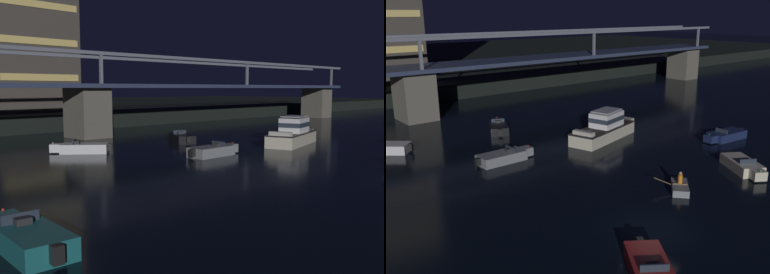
% 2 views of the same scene
% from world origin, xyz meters
% --- Properties ---
extents(river_bridge, '(105.46, 6.40, 9.38)m').
position_xyz_m(river_bridge, '(0.00, 34.98, 4.61)').
color(river_bridge, '#605B51').
rests_on(river_bridge, ground).
extents(tower_central, '(11.92, 11.90, 24.35)m').
position_xyz_m(tower_central, '(1.16, 53.98, 14.22)').
color(tower_central, '#423D38').
rests_on(tower_central, far_riverbank).
extents(cabin_cruiser_near_left, '(9.36, 4.68, 2.79)m').
position_xyz_m(cabin_cruiser_near_left, '(11.00, 15.30, 1.05)').
color(cabin_cruiser_near_left, beige).
rests_on(cabin_cruiser_near_left, ground).
extents(speedboat_near_center, '(2.05, 5.22, 1.16)m').
position_xyz_m(speedboat_near_center, '(-20.39, 5.77, 0.41)').
color(speedboat_near_center, '#196066').
rests_on(speedboat_near_center, ground).
extents(speedboat_mid_right, '(5.19, 1.81, 1.16)m').
position_xyz_m(speedboat_mid_right, '(-0.16, 15.73, 0.41)').
color(speedboat_mid_right, gray).
rests_on(speedboat_mid_right, ground).
extents(speedboat_far_left, '(4.54, 4.22, 1.16)m').
position_xyz_m(speedboat_far_left, '(-6.91, 24.74, 0.41)').
color(speedboat_far_left, silver).
rests_on(speedboat_far_left, ground).
extents(speedboat_far_center, '(3.41, 4.94, 1.16)m').
position_xyz_m(speedboat_far_center, '(4.53, 24.48, 0.41)').
color(speedboat_far_center, black).
rests_on(speedboat_far_center, ground).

